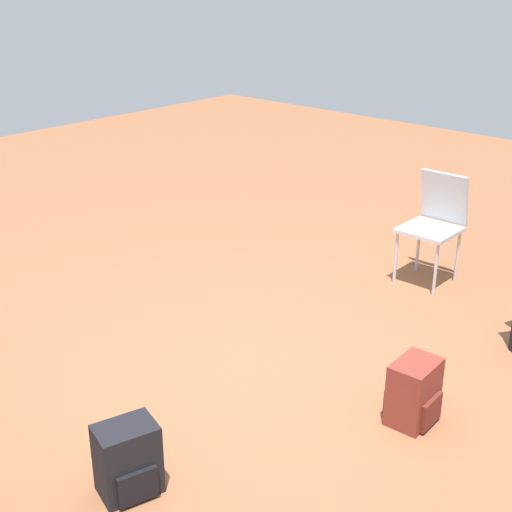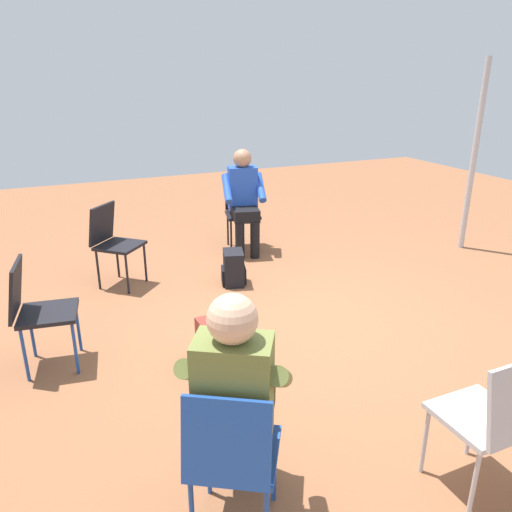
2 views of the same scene
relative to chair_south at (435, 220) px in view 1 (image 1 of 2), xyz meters
name	(u,v)px [view 1 (image 1 of 2)]	position (x,y,z in m)	size (l,w,h in m)	color
ground_plane	(258,385)	(-0.02, 2.03, -0.50)	(14.00, 14.00, 0.00)	brown
chair_south	(435,220)	(0.00, 0.00, 0.00)	(0.40, 0.44, 0.85)	#B7B7BC
backpack_near_laptop_user	(413,395)	(-0.87, 1.72, -0.34)	(0.26, 0.29, 0.36)	maroon
backpack_by_empty_chair	(128,463)	(-0.17, 3.11, -0.34)	(0.30, 0.33, 0.36)	black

